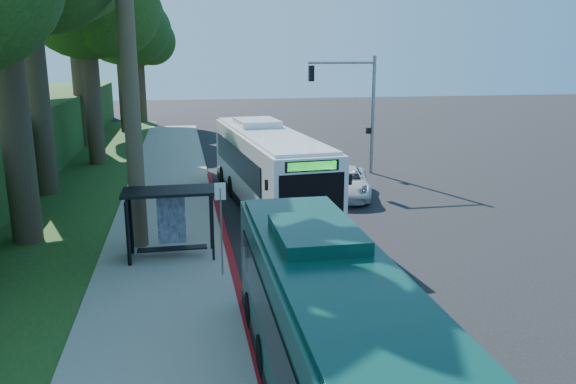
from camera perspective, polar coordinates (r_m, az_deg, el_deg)
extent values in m
plane|color=black|center=(24.13, 5.33, -3.28)|extent=(140.00, 140.00, 0.00)
cube|color=gray|center=(23.23, -12.29, -4.07)|extent=(4.50, 70.00, 0.12)
cube|color=maroon|center=(19.50, -5.70, -7.31)|extent=(0.25, 30.00, 0.13)
cube|color=#234719|center=(28.77, -23.50, -1.52)|extent=(8.00, 70.00, 0.06)
cube|color=black|center=(19.68, -11.94, 0.09)|extent=(3.20, 1.50, 0.10)
cube|color=black|center=(20.11, -15.90, -3.70)|extent=(0.06, 1.30, 2.20)
cube|color=navy|center=(20.68, -11.75, -2.83)|extent=(1.00, 0.12, 1.70)
cube|color=black|center=(20.16, -11.66, -5.65)|extent=(2.40, 0.40, 0.06)
cube|color=black|center=(20.67, -15.63, -3.20)|extent=(0.08, 0.08, 2.40)
cube|color=black|center=(20.61, -7.85, -2.86)|extent=(0.08, 0.08, 2.40)
cube|color=black|center=(19.53, -15.90, -4.22)|extent=(0.08, 0.08, 2.40)
cube|color=black|center=(19.46, -7.65, -3.86)|extent=(0.08, 0.08, 2.40)
cylinder|color=gray|center=(18.05, -6.78, -4.25)|extent=(0.06, 0.06, 3.00)
cube|color=white|center=(17.67, -6.91, 0.07)|extent=(0.35, 0.04, 0.55)
cylinder|color=gray|center=(34.25, 8.60, 7.68)|extent=(0.20, 0.20, 7.00)
cylinder|color=gray|center=(33.46, 5.48, 12.95)|extent=(4.00, 0.14, 0.14)
cube|color=black|center=(33.02, 2.38, 11.95)|extent=(0.30, 0.30, 0.90)
cube|color=black|center=(34.28, 8.15, 6.19)|extent=(0.25, 0.25, 0.35)
cylinder|color=#4C3F2D|center=(20.71, -15.83, 11.73)|extent=(0.60, 0.60, 13.00)
cylinder|color=#382B1E|center=(23.00, -26.14, 7.89)|extent=(1.10, 1.10, 10.50)
cylinder|color=#382B1E|center=(30.95, -24.30, 10.55)|extent=(1.18, 1.18, 11.90)
cylinder|color=#382B1E|center=(38.59, -19.28, 9.84)|extent=(1.06, 1.06, 9.80)
sphere|color=#103C13|center=(37.17, -17.50, 17.42)|extent=(5.88, 5.88, 5.88)
sphere|color=#103C13|center=(40.32, -21.74, 17.17)|extent=(5.46, 5.46, 5.46)
cylinder|color=#382B1E|center=(46.76, -20.44, 11.17)|extent=(1.14, 1.14, 11.20)
cylinder|color=#382B1E|center=(54.42, -16.36, 10.62)|extent=(1.02, 1.02, 9.10)
sphere|color=#103C13|center=(54.45, -16.77, 16.49)|extent=(8.00, 8.00, 8.00)
sphere|color=#103C13|center=(53.08, -15.04, 15.56)|extent=(5.60, 5.60, 5.60)
sphere|color=#103C13|center=(55.95, -18.05, 15.51)|extent=(5.20, 5.20, 5.20)
cylinder|color=#382B1E|center=(62.33, -14.74, 10.73)|extent=(0.98, 0.98, 8.40)
sphere|color=#103C13|center=(62.30, -15.04, 15.47)|extent=(7.00, 7.00, 7.00)
sphere|color=#103C13|center=(61.15, -13.70, 14.69)|extent=(4.90, 4.90, 4.90)
sphere|color=#103C13|center=(63.59, -16.06, 14.71)|extent=(4.55, 4.55, 4.55)
cube|color=white|center=(26.29, -2.06, 2.56)|extent=(3.94, 13.33, 3.12)
cube|color=black|center=(26.65, -2.03, -0.84)|extent=(3.98, 13.40, 0.38)
cube|color=black|center=(26.76, -2.35, 3.41)|extent=(3.75, 10.46, 1.20)
cube|color=black|center=(20.13, 2.39, -0.23)|extent=(2.46, 0.35, 1.53)
cube|color=black|center=(32.50, -4.84, 5.33)|extent=(2.24, 0.33, 1.09)
cube|color=#19E533|center=(19.89, 2.43, 2.67)|extent=(1.82, 0.27, 0.31)
cube|color=white|center=(26.02, -2.09, 6.05)|extent=(3.66, 12.65, 0.13)
cube|color=white|center=(28.11, -3.17, 7.00)|extent=(2.19, 2.90, 0.38)
cylinder|color=black|center=(22.38, -2.59, -3.14)|extent=(0.42, 1.12, 1.09)
cylinder|color=black|center=(23.06, 3.54, -2.64)|extent=(0.42, 1.12, 1.09)
cylinder|color=black|center=(31.12, -6.51, 1.63)|extent=(0.42, 1.12, 1.09)
cylinder|color=black|center=(31.61, -1.99, 1.90)|extent=(0.42, 1.12, 1.09)
cube|color=#09352D|center=(10.91, 5.29, -15.53)|extent=(2.55, 11.72, 2.78)
cube|color=black|center=(11.20, 4.63, -13.14)|extent=(2.60, 9.14, 1.07)
cube|color=black|center=(15.98, -0.32, -4.49)|extent=(1.99, 0.13, 0.98)
cube|color=#09352D|center=(10.29, 5.46, -8.52)|extent=(2.35, 11.13, 0.12)
cube|color=#09352D|center=(12.00, 2.94, -4.33)|extent=(1.75, 2.45, 0.34)
cylinder|color=black|center=(15.17, -3.67, -11.92)|extent=(0.30, 0.98, 0.98)
cylinder|color=black|center=(15.56, 4.76, -11.25)|extent=(0.30, 0.98, 0.98)
imported|color=silver|center=(28.68, 5.75, 0.98)|extent=(3.63, 5.70, 1.46)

